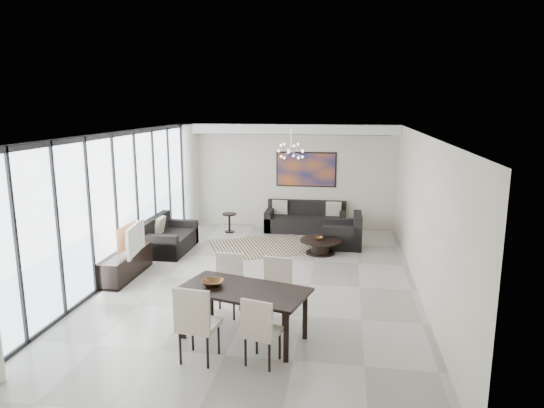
% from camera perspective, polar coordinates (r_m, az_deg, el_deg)
% --- Properties ---
extents(room_shell, '(6.00, 9.00, 2.90)m').
position_cam_1_polar(room_shell, '(9.20, 1.47, -0.83)').
color(room_shell, '#A8A39B').
rests_on(room_shell, ground).
extents(window_wall, '(0.37, 8.95, 2.90)m').
position_cam_1_polar(window_wall, '(10.15, -17.46, -0.08)').
color(window_wall, silver).
rests_on(window_wall, floor).
extents(soffit, '(5.98, 0.40, 0.26)m').
position_cam_1_polar(soffit, '(13.32, 1.87, 8.81)').
color(soffit, white).
rests_on(soffit, room_shell).
extents(painting, '(1.68, 0.04, 0.98)m').
position_cam_1_polar(painting, '(13.54, 4.03, 4.07)').
color(painting, '#C35C1B').
rests_on(painting, room_shell).
extents(chandelier, '(0.66, 0.66, 0.71)m').
position_cam_1_polar(chandelier, '(11.53, 2.27, 6.26)').
color(chandelier, silver).
rests_on(chandelier, room_shell).
extents(rug, '(2.82, 2.55, 0.01)m').
position_cam_1_polar(rug, '(11.92, -1.38, -5.06)').
color(rug, black).
rests_on(rug, floor).
extents(coffee_table, '(0.96, 0.96, 0.34)m').
position_cam_1_polar(coffee_table, '(11.44, 5.72, -4.88)').
color(coffee_table, black).
rests_on(coffee_table, floor).
extents(bowl_coffee, '(0.24, 0.24, 0.06)m').
position_cam_1_polar(bowl_coffee, '(11.37, 5.56, -4.05)').
color(bowl_coffee, brown).
rests_on(bowl_coffee, coffee_table).
extents(sofa_main, '(2.19, 0.90, 0.80)m').
position_cam_1_polar(sofa_main, '(13.40, 4.00, -2.02)').
color(sofa_main, black).
rests_on(sofa_main, floor).
extents(loveseat, '(0.91, 1.62, 0.81)m').
position_cam_1_polar(loveseat, '(11.82, -12.16, -4.11)').
color(loveseat, black).
rests_on(loveseat, floor).
extents(armchair, '(0.94, 0.99, 0.83)m').
position_cam_1_polar(armchair, '(12.04, 8.44, -3.64)').
color(armchair, black).
rests_on(armchair, floor).
extents(side_table, '(0.38, 0.38, 0.52)m').
position_cam_1_polar(side_table, '(13.25, -5.04, -1.84)').
color(side_table, black).
rests_on(side_table, floor).
extents(tv_console, '(0.46, 1.64, 0.51)m').
position_cam_1_polar(tv_console, '(10.31, -16.86, -6.84)').
color(tv_console, black).
rests_on(tv_console, floor).
extents(television, '(0.27, 1.05, 0.60)m').
position_cam_1_polar(television, '(10.05, -16.32, -3.98)').
color(television, gray).
rests_on(television, tv_console).
extents(dining_table, '(2.06, 1.41, 0.78)m').
position_cam_1_polar(dining_table, '(7.27, -3.36, -10.56)').
color(dining_table, black).
rests_on(dining_table, floor).
extents(dining_chair_sw, '(0.56, 0.56, 1.10)m').
position_cam_1_polar(dining_chair_sw, '(6.71, -8.97, -13.25)').
color(dining_chair_sw, beige).
rests_on(dining_chair_sw, floor).
extents(dining_chair_se, '(0.54, 0.54, 0.97)m').
position_cam_1_polar(dining_chair_se, '(6.60, -1.45, -14.31)').
color(dining_chair_se, beige).
rests_on(dining_chair_se, floor).
extents(dining_chair_nw, '(0.49, 0.49, 1.01)m').
position_cam_1_polar(dining_chair_nw, '(8.20, -5.20, -8.83)').
color(dining_chair_nw, beige).
rests_on(dining_chair_nw, floor).
extents(dining_chair_ne, '(0.52, 0.52, 1.02)m').
position_cam_1_polar(dining_chair_ne, '(7.91, 0.52, -9.49)').
color(dining_chair_ne, beige).
rests_on(dining_chair_ne, floor).
extents(bowl_dining, '(0.34, 0.34, 0.08)m').
position_cam_1_polar(bowl_dining, '(7.39, -6.99, -9.19)').
color(bowl_dining, brown).
rests_on(bowl_dining, dining_table).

